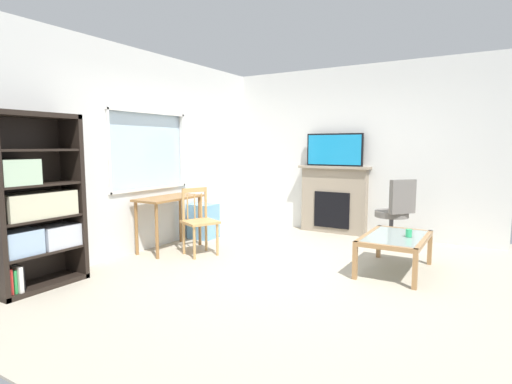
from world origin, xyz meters
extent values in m
cube|color=#B2A893|center=(0.00, 0.00, -0.01)|extent=(5.82, 5.40, 0.02)
cube|color=silver|center=(0.00, 2.20, 0.42)|extent=(4.82, 0.12, 0.85)
cube|color=silver|center=(0.00, 2.20, 2.36)|extent=(4.82, 0.12, 0.82)
cube|color=silver|center=(-1.57, 2.20, 1.40)|extent=(1.67, 0.12, 1.10)
cube|color=silver|center=(1.53, 2.20, 1.40)|extent=(1.75, 0.12, 1.10)
cube|color=silver|center=(-0.04, 2.21, 1.40)|extent=(1.40, 0.02, 1.10)
cube|color=white|center=(-0.04, 2.14, 0.86)|extent=(1.46, 0.06, 0.03)
cube|color=white|center=(-0.04, 2.14, 1.94)|extent=(1.46, 0.06, 0.03)
cube|color=white|center=(-0.74, 2.14, 1.40)|extent=(0.03, 0.06, 1.10)
cube|color=white|center=(0.66, 2.14, 1.40)|extent=(0.03, 0.06, 1.10)
cube|color=silver|center=(2.47, 0.00, 1.38)|extent=(0.12, 4.60, 2.77)
cube|color=black|center=(-1.39, 1.95, 0.90)|extent=(0.05, 0.38, 1.80)
cube|color=black|center=(-1.81, 1.95, 1.78)|extent=(0.90, 0.38, 0.05)
cube|color=black|center=(-1.81, 1.95, 0.03)|extent=(0.90, 0.38, 0.05)
cube|color=black|center=(-1.81, 2.13, 0.90)|extent=(0.90, 0.02, 1.80)
cube|color=black|center=(-1.81, 1.95, 0.38)|extent=(0.85, 0.36, 0.02)
cube|color=black|center=(-1.81, 1.95, 0.73)|extent=(0.85, 0.36, 0.02)
cube|color=black|center=(-1.81, 1.95, 1.08)|extent=(0.85, 0.36, 0.02)
cube|color=black|center=(-1.81, 1.95, 1.43)|extent=(0.85, 0.36, 0.02)
cube|color=#9EBCDB|center=(-2.02, 1.94, 0.51)|extent=(0.38, 0.28, 0.25)
cube|color=silver|center=(-1.61, 1.94, 0.50)|extent=(0.39, 0.31, 0.23)
cube|color=beige|center=(-1.80, 1.94, 0.87)|extent=(0.71, 0.31, 0.26)
cube|color=#B7D6B2|center=(-2.01, 1.94, 1.21)|extent=(0.36, 0.33, 0.25)
cube|color=red|center=(-2.18, 1.93, 0.17)|extent=(0.04, 0.23, 0.25)
cube|color=green|center=(-2.14, 1.93, 0.16)|extent=(0.02, 0.24, 0.23)
cube|color=white|center=(-2.10, 1.93, 0.18)|extent=(0.04, 0.29, 0.25)
cube|color=black|center=(-2.06, 1.93, 0.17)|extent=(0.03, 0.21, 0.25)
cube|color=olive|center=(0.03, 1.85, 0.74)|extent=(0.98, 0.48, 0.03)
cylinder|color=olive|center=(-0.41, 1.66, 0.36)|extent=(0.04, 0.04, 0.73)
cylinder|color=olive|center=(0.47, 1.66, 0.36)|extent=(0.04, 0.04, 0.73)
cylinder|color=olive|center=(-0.41, 2.04, 0.36)|extent=(0.04, 0.04, 0.73)
cylinder|color=olive|center=(0.47, 2.04, 0.36)|extent=(0.04, 0.04, 0.73)
cube|color=tan|center=(0.03, 1.30, 0.45)|extent=(0.55, 0.54, 0.04)
cylinder|color=tan|center=(-0.19, 1.23, 0.22)|extent=(0.04, 0.04, 0.43)
cylinder|color=tan|center=(0.12, 1.09, 0.22)|extent=(0.04, 0.04, 0.43)
cylinder|color=tan|center=(-0.06, 1.52, 0.22)|extent=(0.04, 0.04, 0.43)
cylinder|color=tan|center=(0.25, 1.38, 0.22)|extent=(0.04, 0.04, 0.43)
cylinder|color=tan|center=(-0.06, 1.52, 0.68)|extent=(0.04, 0.04, 0.45)
cylinder|color=tan|center=(0.25, 1.38, 0.68)|extent=(0.04, 0.04, 0.45)
cube|color=tan|center=(0.10, 1.45, 0.87)|extent=(0.34, 0.18, 0.06)
cylinder|color=tan|center=(0.00, 1.49, 0.65)|extent=(0.02, 0.02, 0.35)
cylinder|color=tan|center=(0.10, 1.45, 0.65)|extent=(0.02, 0.02, 0.35)
cylinder|color=tan|center=(0.19, 1.40, 0.65)|extent=(0.02, 0.02, 0.35)
cube|color=#72ADDB|center=(0.85, 1.90, 0.27)|extent=(0.35, 0.40, 0.55)
cube|color=gray|center=(2.32, 0.26, 0.55)|extent=(0.18, 1.11, 1.09)
cube|color=black|center=(2.22, 0.26, 0.40)|extent=(0.03, 0.61, 0.60)
cube|color=gray|center=(2.30, 0.26, 1.11)|extent=(0.26, 1.21, 0.04)
cube|color=black|center=(2.30, 0.26, 1.41)|extent=(0.05, 0.96, 0.54)
cube|color=#198CCC|center=(2.27, 0.26, 1.41)|extent=(0.01, 0.91, 0.49)
cylinder|color=slate|center=(1.86, -0.80, 0.48)|extent=(0.48, 0.48, 0.09)
cube|color=slate|center=(1.72, -0.97, 0.76)|extent=(0.36, 0.31, 0.48)
cylinder|color=#38383D|center=(1.86, -0.80, 0.24)|extent=(0.06, 0.06, 0.42)
cube|color=#38383D|center=(1.75, -0.71, 0.03)|extent=(0.24, 0.20, 0.03)
cylinder|color=#38383D|center=(1.64, -0.62, 0.03)|extent=(0.05, 0.05, 0.05)
cube|color=#38383D|center=(1.74, -0.87, 0.03)|extent=(0.25, 0.18, 0.03)
cylinder|color=#38383D|center=(1.62, -0.95, 0.03)|extent=(0.05, 0.05, 0.05)
cube|color=#38383D|center=(1.89, -0.93, 0.03)|extent=(0.11, 0.28, 0.03)
cylinder|color=#38383D|center=(1.93, -1.07, 0.03)|extent=(0.05, 0.05, 0.05)
cube|color=#38383D|center=(2.00, -0.80, 0.03)|extent=(0.28, 0.05, 0.03)
cylinder|color=#38383D|center=(2.14, -0.81, 0.03)|extent=(0.05, 0.05, 0.05)
cube|color=#38383D|center=(1.91, -0.67, 0.03)|extent=(0.13, 0.27, 0.03)
cylinder|color=#38383D|center=(1.96, -0.54, 0.03)|extent=(0.05, 0.05, 0.05)
cube|color=#8C9E99|center=(0.63, -1.11, 0.42)|extent=(0.98, 0.58, 0.02)
cube|color=#A37547|center=(0.63, -1.43, 0.40)|extent=(1.08, 0.05, 0.05)
cube|color=#A37547|center=(0.63, -0.80, 0.40)|extent=(1.08, 0.05, 0.05)
cube|color=#A37547|center=(0.11, -1.11, 0.40)|extent=(0.05, 0.68, 0.05)
cube|color=#A37547|center=(1.15, -1.11, 0.40)|extent=(0.05, 0.68, 0.05)
cube|color=#A37547|center=(0.11, -1.43, 0.19)|extent=(0.05, 0.05, 0.38)
cube|color=#A37547|center=(1.15, -1.43, 0.19)|extent=(0.05, 0.05, 0.38)
cube|color=#A37547|center=(0.11, -0.80, 0.19)|extent=(0.05, 0.05, 0.38)
cube|color=#A37547|center=(1.15, -0.80, 0.19)|extent=(0.05, 0.05, 0.38)
cylinder|color=#33B770|center=(0.65, -1.26, 0.47)|extent=(0.07, 0.07, 0.09)
camera|label=1|loc=(-4.16, -2.09, 1.47)|focal=28.28mm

